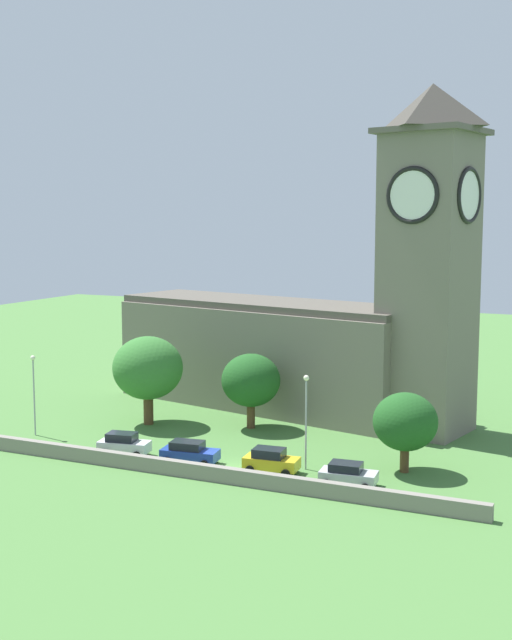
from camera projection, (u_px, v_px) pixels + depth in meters
ground_plane at (299, 424)px, 78.66m from camera, size 200.00×200.00×0.00m
church at (313, 326)px, 82.36m from camera, size 39.22×16.71×31.09m
quay_barrier at (208, 473)px, 61.95m from camera, size 41.41×0.70×1.17m
car_white at (124, 444)px, 68.31m from camera, size 4.45×2.69×1.90m
car_blue at (189, 452)px, 66.16m from camera, size 4.77×2.67×1.79m
car_yellow at (271, 461)px, 63.72m from camera, size 4.36×2.52×1.90m
car_silver at (348, 474)px, 60.65m from camera, size 4.30×2.57×1.71m
streetlamp_west_end at (34, 382)px, 74.20m from camera, size 0.44×0.44×7.28m
streetlamp_west_mid at (306, 407)px, 64.08m from camera, size 0.44×0.44×7.46m
tree_riverside_east at (251, 380)px, 76.80m from camera, size 5.47×5.47×6.98m
tree_riverside_west at (405, 422)px, 63.53m from camera, size 4.97×4.97×6.21m
tree_by_tower at (148, 368)px, 78.10m from camera, size 6.62×6.62×8.40m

